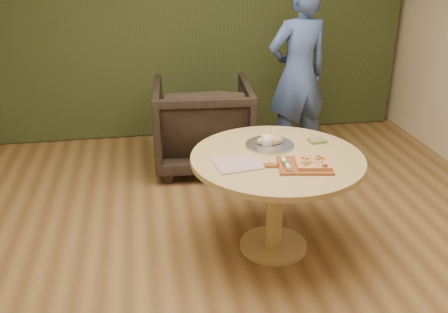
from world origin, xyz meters
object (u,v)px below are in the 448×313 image
(person_standing, at_px, (298,75))
(pizza_paddle, at_px, (303,166))
(bread_roll, at_px, (269,140))
(cutlery_roll, at_px, (286,164))
(armchair, at_px, (203,121))
(flatbread_pizza, at_px, (312,162))
(pedestal_table, at_px, (276,174))
(serving_tray, at_px, (270,145))

(person_standing, bearing_deg, pizza_paddle, 60.13)
(pizza_paddle, bearing_deg, bread_roll, 118.93)
(cutlery_roll, relative_size, person_standing, 0.11)
(pizza_paddle, bearing_deg, armchair, 113.72)
(flatbread_pizza, xyz_separation_m, person_standing, (0.44, 1.76, 0.13))
(pedestal_table, height_order, flatbread_pizza, flatbread_pizza)
(cutlery_roll, bearing_deg, serving_tray, 92.71)
(bread_roll, distance_m, person_standing, 1.53)
(serving_tray, relative_size, bread_roll, 1.84)
(bread_roll, height_order, armchair, armchair)
(serving_tray, bearing_deg, person_standing, 65.24)
(pizza_paddle, height_order, cutlery_roll, cutlery_roll)
(armchair, relative_size, person_standing, 0.53)
(flatbread_pizza, height_order, cutlery_roll, flatbread_pizza)
(flatbread_pizza, bearing_deg, pedestal_table, 132.32)
(armchair, bearing_deg, person_standing, -175.44)
(pizza_paddle, bearing_deg, pedestal_table, 130.39)
(cutlery_roll, relative_size, armchair, 0.21)
(serving_tray, distance_m, person_standing, 1.52)
(pizza_paddle, height_order, bread_roll, bread_roll)
(serving_tray, bearing_deg, pizza_paddle, -71.84)
(cutlery_roll, distance_m, bread_roll, 0.39)
(armchair, bearing_deg, flatbread_pizza, 110.49)
(pizza_paddle, bearing_deg, person_standing, 83.46)
(flatbread_pizza, height_order, person_standing, person_standing)
(flatbread_pizza, distance_m, serving_tray, 0.43)
(flatbread_pizza, relative_size, person_standing, 0.14)
(pizza_paddle, relative_size, serving_tray, 1.31)
(person_standing, bearing_deg, bread_roll, 51.20)
(serving_tray, height_order, person_standing, person_standing)
(cutlery_roll, relative_size, serving_tray, 0.56)
(pizza_paddle, xyz_separation_m, serving_tray, (-0.13, 0.38, -0.00))
(pizza_paddle, xyz_separation_m, armchair, (-0.44, 1.76, -0.28))
(pedestal_table, xyz_separation_m, serving_tray, (-0.01, 0.18, 0.15))
(bread_roll, relative_size, armchair, 0.20)
(person_standing, bearing_deg, flatbread_pizza, 62.13)
(pedestal_table, bearing_deg, bread_roll, 94.92)
(cutlery_roll, bearing_deg, bread_roll, 94.03)
(serving_tray, bearing_deg, pedestal_table, -87.82)
(cutlery_roll, height_order, armchair, armchair)
(serving_tray, distance_m, armchair, 1.44)
(cutlery_roll, height_order, person_standing, person_standing)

